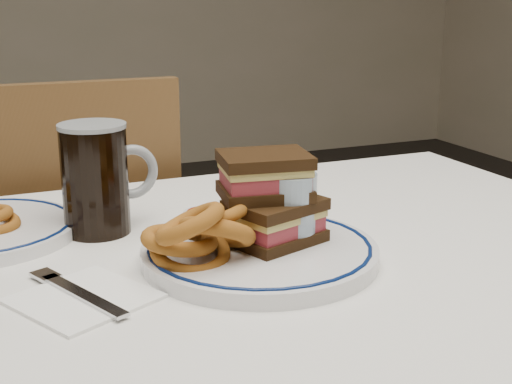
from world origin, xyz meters
name	(u,v)px	position (x,y,z in m)	size (l,w,h in m)	color
dining_table	(217,345)	(0.00, 0.00, 0.64)	(1.27, 0.87, 0.75)	silver
chair_far	(66,282)	(-0.10, 0.63, 0.50)	(0.43, 0.43, 0.92)	#4D3219
main_plate	(260,252)	(0.06, 0.00, 0.76)	(0.30, 0.30, 0.02)	white
reuben_sandwich	(270,198)	(0.08, 0.01, 0.83)	(0.14, 0.12, 0.11)	black
onion_rings_main	(198,234)	(-0.02, -0.01, 0.80)	(0.14, 0.12, 0.10)	brown
ketchup_ramekin	(205,222)	(0.01, 0.07, 0.79)	(0.06, 0.06, 0.03)	white
beer_mug	(97,178)	(-0.10, 0.19, 0.83)	(0.14, 0.09, 0.15)	black
water_glass	(289,215)	(0.10, 0.00, 0.80)	(0.07, 0.07, 0.11)	#8FA4B9
napkin_fork	(82,297)	(-0.17, -0.03, 0.75)	(0.18, 0.18, 0.01)	white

